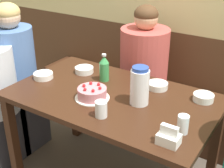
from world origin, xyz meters
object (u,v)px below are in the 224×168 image
bowl_soup_white (43,76)px  bowl_sauce_shallow (158,86)px  bowl_rice_small (84,70)px  bowl_side_dish (203,97)px  glass_water_tall (101,109)px  glass_shot_small (183,124)px  bench_seat (161,110)px  birthday_cake (92,93)px  person_pale_blue_shirt (17,82)px  napkin_holder (169,137)px  soju_bottle (104,68)px  person_dark_striped (143,76)px  glass_tumbler_short (143,77)px  water_pitcher (140,86)px

bowl_soup_white → bowl_sauce_shallow: (0.76, 0.30, 0.00)m
bowl_rice_small → bowl_side_dish: bowl_side_dish is taller
glass_water_tall → glass_shot_small: size_ratio=0.93×
bench_seat → birthday_cake: (-0.08, -0.93, 0.57)m
person_pale_blue_shirt → bowl_sauce_shallow: bearing=11.9°
napkin_holder → glass_shot_small: 0.13m
soju_bottle → napkin_holder: size_ratio=1.80×
bowl_soup_white → bowl_sauce_shallow: size_ratio=1.02×
bowl_rice_small → person_dark_striped: person_dark_striped is taller
bench_seat → soju_bottle: (-0.17, -0.67, 0.62)m
glass_tumbler_short → bowl_soup_white: bearing=-154.1°
water_pitcher → glass_water_tall: bearing=-113.2°
birthday_cake → water_pitcher: 0.31m
soju_bottle → person_dark_striped: size_ratio=0.17×
bowl_soup_white → bench_seat: bearing=57.7°
bowl_side_dish → person_pale_blue_shirt: person_pale_blue_shirt is taller
bowl_side_dish → bowl_sauce_shallow: bowl_side_dish is taller
glass_shot_small → bowl_rice_small: bearing=159.3°
glass_water_tall → soju_bottle: bearing=122.1°
glass_water_tall → glass_shot_small: bearing=12.4°
bench_seat → bowl_soup_white: bearing=-122.3°
birthday_cake → glass_shot_small: size_ratio=2.15×
napkin_holder → bowl_soup_white: napkin_holder is taller
water_pitcher → soju_bottle: bearing=156.7°
person_dark_striped → bowl_rice_small: bearing=-28.8°
bench_seat → bowl_sauce_shallow: size_ratio=18.55×
soju_bottle → person_pale_blue_shirt: size_ratio=0.16×
person_pale_blue_shirt → person_dark_striped: 1.04m
soju_bottle → glass_tumbler_short: bearing=22.2°
glass_shot_small → bench_seat: bearing=118.6°
bowl_side_dish → person_pale_blue_shirt: bearing=-170.6°
glass_tumbler_short → person_pale_blue_shirt: person_pale_blue_shirt is taller
bench_seat → bowl_rice_small: 0.92m
bowl_rice_small → person_dark_striped: 0.56m
bowl_soup_white → bowl_side_dish: bearing=15.4°
bowl_side_dish → glass_tumbler_short: size_ratio=1.39×
birthday_cake → person_dark_striped: person_dark_striped is taller
napkin_holder → glass_water_tall: size_ratio=1.15×
birthday_cake → water_pitcher: (0.28, 0.11, 0.08)m
bowl_rice_small → glass_shot_small: (0.90, -0.34, 0.03)m
soju_bottle → person_dark_striped: bearing=83.6°
water_pitcher → person_dark_striped: (-0.31, 0.66, -0.26)m
water_pitcher → soju_bottle: water_pitcher is taller
soju_bottle → bowl_rice_small: 0.22m
birthday_cake → person_pale_blue_shirt: 0.87m
bowl_rice_small → glass_shot_small: 0.97m
person_pale_blue_shirt → glass_water_tall: bearing=-14.3°
birthday_cake → napkin_holder: size_ratio=2.00×
napkin_holder → glass_tumbler_short: napkin_holder is taller
soju_bottle → glass_water_tall: bearing=-57.9°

